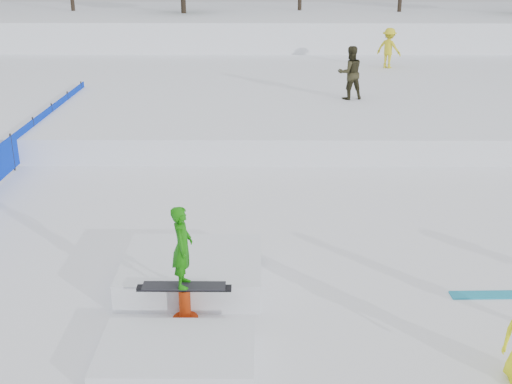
{
  "coord_description": "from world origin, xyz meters",
  "views": [
    {
      "loc": [
        0.6,
        -10.86,
        5.99
      ],
      "look_at": [
        0.5,
        2.0,
        1.1
      ],
      "focal_mm": 45.0,
      "sensor_mm": 36.0,
      "label": 1
    }
  ],
  "objects_px": {
    "walker_olive": "(350,73)",
    "walker_ygreen": "(389,48)",
    "safety_fence": "(12,152)",
    "jib_rail_feature": "(188,288)"
  },
  "relations": [
    {
      "from": "walker_olive",
      "to": "walker_ygreen",
      "type": "relative_size",
      "value": 1.06
    },
    {
      "from": "safety_fence",
      "to": "jib_rail_feature",
      "type": "distance_m",
      "value": 9.38
    },
    {
      "from": "safety_fence",
      "to": "walker_olive",
      "type": "distance_m",
      "value": 11.98
    },
    {
      "from": "safety_fence",
      "to": "walker_olive",
      "type": "relative_size",
      "value": 8.31
    },
    {
      "from": "walker_olive",
      "to": "jib_rail_feature",
      "type": "height_order",
      "value": "walker_olive"
    },
    {
      "from": "walker_olive",
      "to": "jib_rail_feature",
      "type": "relative_size",
      "value": 0.44
    },
    {
      "from": "safety_fence",
      "to": "walker_ygreen",
      "type": "xyz_separation_m",
      "value": [
        12.99,
        12.51,
        1.16
      ]
    },
    {
      "from": "walker_olive",
      "to": "walker_ygreen",
      "type": "xyz_separation_m",
      "value": [
        2.64,
        6.6,
        -0.06
      ]
    },
    {
      "from": "walker_olive",
      "to": "jib_rail_feature",
      "type": "xyz_separation_m",
      "value": [
        -4.54,
        -13.27,
        -1.46
      ]
    },
    {
      "from": "safety_fence",
      "to": "jib_rail_feature",
      "type": "height_order",
      "value": "jib_rail_feature"
    }
  ]
}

